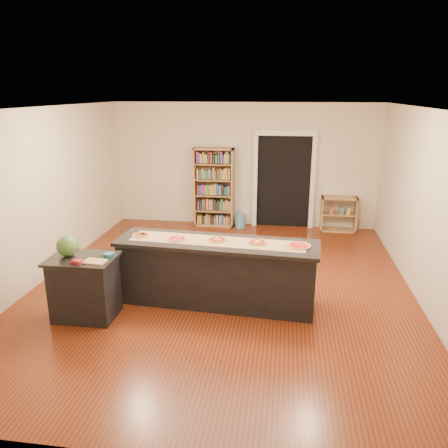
# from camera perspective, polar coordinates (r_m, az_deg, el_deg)

# --- Properties ---
(room) EXTENTS (6.00, 7.00, 2.80)m
(room) POSITION_cam_1_polar(r_m,az_deg,el_deg) (6.68, -0.25, 2.78)
(room) COLOR beige
(room) RESTS_ON ground
(doorway) EXTENTS (1.40, 0.09, 2.21)m
(doorway) POSITION_cam_1_polar(r_m,az_deg,el_deg) (10.03, 7.82, 6.32)
(doorway) COLOR black
(doorway) RESTS_ON room
(kitchen_island) EXTENTS (2.93, 0.79, 0.96)m
(kitchen_island) POSITION_cam_1_polar(r_m,az_deg,el_deg) (6.46, -0.93, -6.30)
(kitchen_island) COLOR black
(kitchen_island) RESTS_ON ground
(side_counter) EXTENTS (0.90, 0.65, 0.89)m
(side_counter) POSITION_cam_1_polar(r_m,az_deg,el_deg) (6.38, -17.71, -7.86)
(side_counter) COLOR black
(side_counter) RESTS_ON ground
(bookshelf) EXTENTS (0.91, 0.32, 1.82)m
(bookshelf) POSITION_cam_1_polar(r_m,az_deg,el_deg) (10.06, -1.34, 4.78)
(bookshelf) COLOR #AA8152
(bookshelf) RESTS_ON ground
(low_shelf) EXTENTS (0.78, 0.34, 0.78)m
(low_shelf) POSITION_cam_1_polar(r_m,az_deg,el_deg) (10.11, 14.72, 1.27)
(low_shelf) COLOR #AA8152
(low_shelf) RESTS_ON ground
(waste_bin) EXTENTS (0.23, 0.23, 0.33)m
(waste_bin) POSITION_cam_1_polar(r_m,az_deg,el_deg) (10.09, 2.14, 0.47)
(waste_bin) COLOR #4F8AB1
(waste_bin) RESTS_ON ground
(kraft_paper) EXTENTS (2.56, 0.63, 0.00)m
(kraft_paper) POSITION_cam_1_polar(r_m,az_deg,el_deg) (6.29, -0.93, -2.25)
(kraft_paper) COLOR #93714C
(kraft_paper) RESTS_ON kitchen_island
(watermelon) EXTENTS (0.29, 0.29, 0.29)m
(watermelon) POSITION_cam_1_polar(r_m,az_deg,el_deg) (6.27, -19.77, -2.73)
(watermelon) COLOR #144214
(watermelon) RESTS_ON side_counter
(cutting_board) EXTENTS (0.31, 0.22, 0.02)m
(cutting_board) POSITION_cam_1_polar(r_m,az_deg,el_deg) (5.99, -16.52, -4.72)
(cutting_board) COLOR tan
(cutting_board) RESTS_ON side_counter
(package_red) EXTENTS (0.15, 0.12, 0.05)m
(package_red) POSITION_cam_1_polar(r_m,az_deg,el_deg) (6.01, -18.60, -4.71)
(package_red) COLOR maroon
(package_red) RESTS_ON side_counter
(package_teal) EXTENTS (0.15, 0.15, 0.06)m
(package_teal) POSITION_cam_1_polar(r_m,az_deg,el_deg) (6.12, -14.80, -3.94)
(package_teal) COLOR #195966
(package_teal) RESTS_ON side_counter
(pizza_a) EXTENTS (0.28, 0.28, 0.02)m
(pizza_a) POSITION_cam_1_polar(r_m,az_deg,el_deg) (6.64, -10.79, -1.40)
(pizza_a) COLOR #B39045
(pizza_a) RESTS_ON kitchen_island
(pizza_b) EXTENTS (0.32, 0.32, 0.02)m
(pizza_b) POSITION_cam_1_polar(r_m,az_deg,el_deg) (6.39, -6.16, -1.93)
(pizza_b) COLOR #B39045
(pizza_b) RESTS_ON kitchen_island
(pizza_c) EXTENTS (0.27, 0.27, 0.02)m
(pizza_c) POSITION_cam_1_polar(r_m,az_deg,el_deg) (6.32, -0.87, -2.05)
(pizza_c) COLOR #B39045
(pizza_c) RESTS_ON kitchen_island
(pizza_d) EXTENTS (0.29, 0.29, 0.02)m
(pizza_d) POSITION_cam_1_polar(r_m,az_deg,el_deg) (6.22, 4.39, -2.41)
(pizza_d) COLOR #B39045
(pizza_d) RESTS_ON kitchen_island
(pizza_e) EXTENTS (0.32, 0.32, 0.02)m
(pizza_e) POSITION_cam_1_polar(r_m,az_deg,el_deg) (6.17, 9.77, -2.79)
(pizza_e) COLOR #B39045
(pizza_e) RESTS_ON kitchen_island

